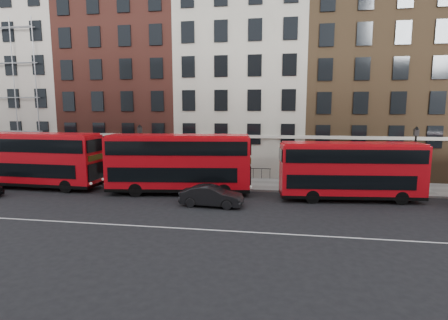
% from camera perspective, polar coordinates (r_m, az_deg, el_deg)
% --- Properties ---
extents(ground, '(120.00, 120.00, 0.00)m').
position_cam_1_polar(ground, '(22.05, -2.09, -9.59)').
color(ground, black).
rests_on(ground, ground).
extents(pavement, '(80.00, 5.00, 0.15)m').
position_cam_1_polar(pavement, '(32.05, 1.62, -3.80)').
color(pavement, gray).
rests_on(pavement, ground).
extents(kerb, '(80.00, 0.30, 0.16)m').
position_cam_1_polar(kerb, '(29.64, 0.97, -4.78)').
color(kerb, gray).
rests_on(kerb, ground).
extents(road_centre_line, '(70.00, 0.12, 0.01)m').
position_cam_1_polar(road_centre_line, '(20.19, -3.23, -11.27)').
color(road_centre_line, white).
rests_on(road_centre_line, ground).
extents(building_terrace, '(64.00, 11.95, 22.00)m').
position_cam_1_polar(building_terrace, '(38.88, 2.72, 13.35)').
color(building_terrace, '#B4AA9B').
rests_on(building_terrace, ground).
extents(bus_a, '(11.46, 3.09, 4.78)m').
position_cam_1_polar(bus_a, '(34.16, -28.47, 0.19)').
color(bus_a, red).
rests_on(bus_a, ground).
extents(bus_b, '(11.63, 4.16, 4.78)m').
position_cam_1_polar(bus_b, '(28.22, -7.45, -0.37)').
color(bus_b, red).
rests_on(bus_b, ground).
extents(bus_c, '(10.54, 3.54, 4.35)m').
position_cam_1_polar(bus_c, '(27.55, 19.89, -1.49)').
color(bus_c, red).
rests_on(bus_c, ground).
extents(car_front, '(4.53, 1.84, 1.46)m').
position_cam_1_polar(car_front, '(24.67, -2.07, -5.89)').
color(car_front, black).
rests_on(car_front, ground).
extents(lamp_post_left, '(0.44, 0.44, 5.33)m').
position_cam_1_polar(lamp_post_left, '(31.74, -13.48, 1.35)').
color(lamp_post_left, black).
rests_on(lamp_post_left, pavement).
extents(lamp_post_right, '(0.44, 0.44, 5.33)m').
position_cam_1_polar(lamp_post_right, '(31.01, 28.65, 0.42)').
color(lamp_post_right, black).
rests_on(lamp_post_right, pavement).
extents(iron_railings, '(6.60, 0.06, 1.00)m').
position_cam_1_polar(iron_railings, '(34.09, 2.12, -2.09)').
color(iron_railings, black).
rests_on(iron_railings, pavement).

